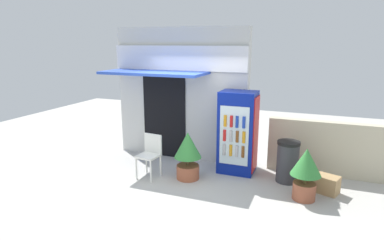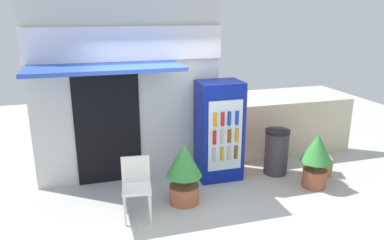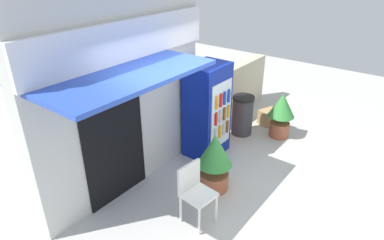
% 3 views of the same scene
% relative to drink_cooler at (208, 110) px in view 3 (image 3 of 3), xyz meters
% --- Properties ---
extents(ground, '(16.00, 16.00, 0.00)m').
position_rel_drink_cooler_xyz_m(ground, '(-0.96, -1.10, -0.89)').
color(ground, beige).
extents(storefront_building, '(3.26, 1.28, 3.12)m').
position_rel_drink_cooler_xyz_m(storefront_building, '(-1.56, 0.46, 0.72)').
color(storefront_building, silver).
rests_on(storefront_building, ground).
extents(drink_cooler, '(0.78, 0.66, 1.78)m').
position_rel_drink_cooler_xyz_m(drink_cooler, '(0.00, 0.00, 0.00)').
color(drink_cooler, navy).
rests_on(drink_cooler, ground).
extents(plastic_chair, '(0.46, 0.46, 0.91)m').
position_rel_drink_cooler_xyz_m(plastic_chair, '(-1.63, -0.93, -0.35)').
color(plastic_chair, white).
rests_on(plastic_chair, ground).
extents(potted_plant_near_shop, '(0.56, 0.56, 1.00)m').
position_rel_drink_cooler_xyz_m(potted_plant_near_shop, '(-0.86, -0.75, -0.32)').
color(potted_plant_near_shop, '#AD5B3D').
rests_on(potted_plant_near_shop, ground).
extents(potted_plant_curbside, '(0.54, 0.54, 0.96)m').
position_rel_drink_cooler_xyz_m(potted_plant_curbside, '(1.45, -0.85, -0.32)').
color(potted_plant_curbside, '#995138').
rests_on(potted_plant_curbside, ground).
extents(trash_bin, '(0.46, 0.46, 0.86)m').
position_rel_drink_cooler_xyz_m(trash_bin, '(1.08, -0.16, -0.46)').
color(trash_bin, '#38383D').
rests_on(trash_bin, ground).
extents(stone_boundary_wall, '(2.57, 0.22, 1.17)m').
position_rel_drink_cooler_xyz_m(stone_boundary_wall, '(1.87, 0.52, -0.31)').
color(stone_boundary_wall, beige).
rests_on(stone_boundary_wall, ground).
extents(cardboard_box, '(0.49, 0.43, 0.34)m').
position_rel_drink_cooler_xyz_m(cardboard_box, '(1.84, -0.42, -0.72)').
color(cardboard_box, tan).
rests_on(cardboard_box, ground).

